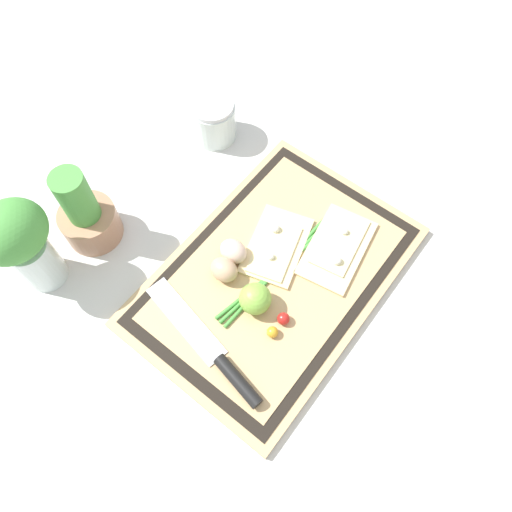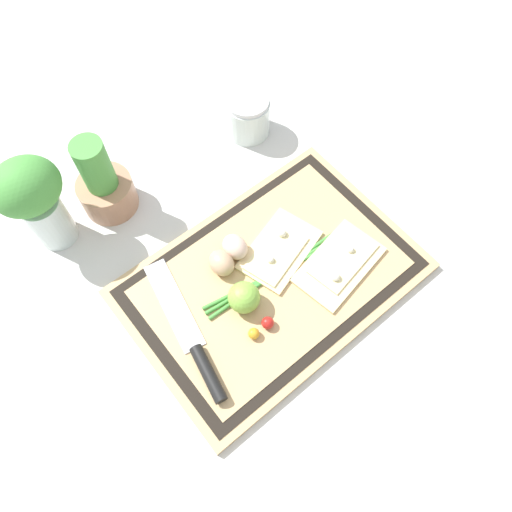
% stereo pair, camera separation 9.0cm
% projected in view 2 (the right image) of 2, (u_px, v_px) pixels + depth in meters
% --- Properties ---
extents(ground_plane, '(6.00, 6.00, 0.00)m').
position_uv_depth(ground_plane, '(271.00, 281.00, 0.92)').
color(ground_plane, silver).
extents(cutting_board, '(0.52, 0.35, 0.02)m').
position_uv_depth(cutting_board, '(271.00, 279.00, 0.91)').
color(cutting_board, tan).
rests_on(cutting_board, ground_plane).
extents(pizza_slice_near, '(0.18, 0.13, 0.02)m').
position_uv_depth(pizza_slice_near, '(340.00, 263.00, 0.91)').
color(pizza_slice_near, beige).
rests_on(pizza_slice_near, cutting_board).
extents(pizza_slice_far, '(0.18, 0.14, 0.02)m').
position_uv_depth(pizza_slice_far, '(279.00, 250.00, 0.92)').
color(pizza_slice_far, beige).
rests_on(pizza_slice_far, cutting_board).
extents(knife, '(0.08, 0.28, 0.02)m').
position_uv_depth(knife, '(197.00, 351.00, 0.83)').
color(knife, silver).
rests_on(knife, cutting_board).
extents(egg_brown, '(0.04, 0.05, 0.04)m').
position_uv_depth(egg_brown, '(221.00, 263.00, 0.89)').
color(egg_brown, tan).
rests_on(egg_brown, cutting_board).
extents(egg_pink, '(0.04, 0.05, 0.04)m').
position_uv_depth(egg_pink, '(235.00, 247.00, 0.91)').
color(egg_pink, beige).
rests_on(egg_pink, cutting_board).
extents(lime, '(0.06, 0.06, 0.06)m').
position_uv_depth(lime, '(244.00, 297.00, 0.85)').
color(lime, '#7FB742').
rests_on(lime, cutting_board).
extents(cherry_tomato_red, '(0.02, 0.02, 0.02)m').
position_uv_depth(cherry_tomato_red, '(268.00, 323.00, 0.85)').
color(cherry_tomato_red, red).
rests_on(cherry_tomato_red, cutting_board).
extents(cherry_tomato_yellow, '(0.02, 0.02, 0.02)m').
position_uv_depth(cherry_tomato_yellow, '(254.00, 334.00, 0.84)').
color(cherry_tomato_yellow, gold).
rests_on(cherry_tomato_yellow, cutting_board).
extents(scallion_bunch, '(0.30, 0.06, 0.01)m').
position_uv_depth(scallion_bunch, '(275.00, 271.00, 0.90)').
color(scallion_bunch, '#47933D').
rests_on(scallion_bunch, cutting_board).
extents(herb_pot, '(0.11, 0.11, 0.18)m').
position_uv_depth(herb_pot, '(104.00, 186.00, 0.94)').
color(herb_pot, '#AD7A5B').
rests_on(herb_pot, ground_plane).
extents(sauce_jar, '(0.09, 0.09, 0.09)m').
position_uv_depth(sauce_jar, '(248.00, 117.00, 1.05)').
color(sauce_jar, silver).
rests_on(sauce_jar, ground_plane).
extents(herb_glass, '(0.12, 0.10, 0.21)m').
position_uv_depth(herb_glass, '(34.00, 199.00, 0.85)').
color(herb_glass, silver).
rests_on(herb_glass, ground_plane).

